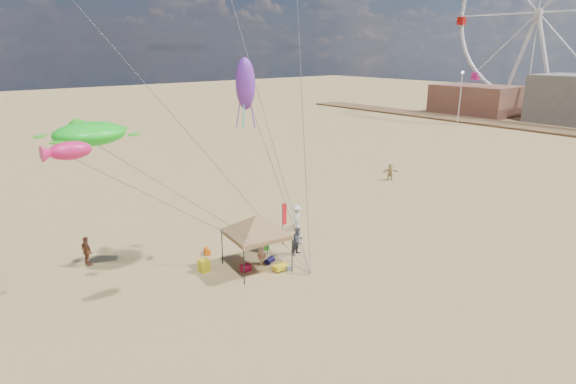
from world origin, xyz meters
The scene contains 23 objects.
ground centered at (0.00, 0.00, 0.00)m, with size 280.00×280.00×0.00m, color tan.
canopy_tent centered at (-2.21, 3.05, 2.97)m, with size 5.72×5.72×3.57m.
feather_flag centered at (1.05, 4.66, 1.84)m, with size 0.41×0.11×2.73m.
cooler_red centered at (-2.92, 3.11, 0.19)m, with size 0.54×0.38×0.38m, color #B20E31.
cooler_blue centered at (0.22, 6.42, 0.19)m, with size 0.54×0.38×0.38m, color #1813A1.
bag_navy centered at (-1.29, 3.07, 0.18)m, with size 0.36×0.36×0.60m, color #120E3D.
bag_orange centered at (-3.39, 6.44, 0.18)m, with size 0.36×0.36×0.60m, color #DA5A0C.
chair_green centered at (-0.40, 4.82, 0.35)m, with size 0.50×0.50×0.70m, color #298F1A.
chair_yellow centered at (-4.69, 4.53, 0.35)m, with size 0.50×0.50×0.70m, color gold.
crate_grey centered at (-1.07, 1.69, 0.14)m, with size 0.34×0.30×0.28m, color gray.
beach_cart centered at (-1.36, 1.95, 0.20)m, with size 0.90×0.50×0.24m, color yellow.
person_near_a centered at (-1.69, 3.31, 0.94)m, with size 0.69×0.45×1.88m, color tan.
person_near_b centered at (0.78, 3.02, 0.84)m, with size 0.82×0.64×1.68m, color #373E4C.
person_near_c centered at (3.32, 6.12, 0.86)m, with size 1.11×0.64×1.72m, color silver.
person_far_a centered at (-9.31, 9.39, 0.86)m, with size 1.01×0.42×1.73m, color #97543A.
person_far_c centered at (18.20, 10.20, 0.78)m, with size 1.45×0.46×1.57m, color tan.
boardwalk_deck centered at (58.00, 10.00, 0.15)m, with size 6.00×100.00×0.30m, color brown.
building_north centered at (67.00, 30.00, 2.60)m, with size 10.00×14.00×5.20m, color #8C5947.
lamp_north centered at (55.00, 26.00, 5.52)m, with size 0.50×0.50×8.25m.
ferris_wheel centered at (72.00, 23.13, 15.98)m, with size 1.24×30.06×32.28m.
turtle_kite centered at (-9.49, 5.86, 7.95)m, with size 3.29×2.63×1.10m, color #1BED23.
fish_kite centered at (-11.41, 2.11, 8.02)m, with size 1.59×0.80×0.71m, color #F21F67.
squid_kite centered at (-1.39, 4.91, 9.90)m, with size 1.07×1.07×2.77m, color purple.
Camera 1 is at (-16.47, -16.91, 11.75)m, focal length 30.08 mm.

